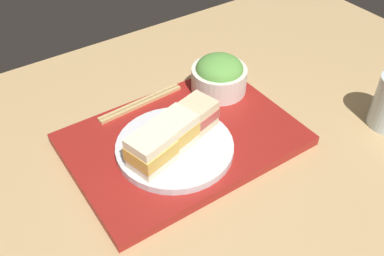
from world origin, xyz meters
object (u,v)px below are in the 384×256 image
(sandwich_near, at_px, (195,116))
(sandwich_middle, at_px, (174,132))
(salad_bowl, at_px, (219,75))
(sandwich_plate, at_px, (175,147))
(sandwich_far, at_px, (151,150))
(chopsticks_pair, at_px, (141,103))

(sandwich_near, relative_size, sandwich_middle, 1.01)
(sandwich_middle, height_order, salad_bowl, salad_bowl)
(sandwich_near, xyz_separation_m, salad_bowl, (-0.12, -0.09, -0.00))
(sandwich_plate, xyz_separation_m, sandwich_far, (0.06, 0.02, 0.04))
(sandwich_middle, relative_size, salad_bowl, 0.75)
(sandwich_middle, height_order, chopsticks_pair, sandwich_middle)
(sandwich_plate, xyz_separation_m, sandwich_middle, (0.00, 0.00, 0.04))
(sandwich_middle, xyz_separation_m, chopsticks_pair, (-0.01, -0.15, -0.04))
(sandwich_middle, bearing_deg, sandwich_far, 17.79)
(sandwich_far, bearing_deg, sandwich_plate, -162.21)
(salad_bowl, bearing_deg, sandwich_plate, 30.45)
(salad_bowl, bearing_deg, sandwich_middle, 30.45)
(sandwich_far, xyz_separation_m, chopsticks_pair, (-0.07, -0.17, -0.04))
(sandwich_far, xyz_separation_m, salad_bowl, (-0.23, -0.12, -0.01))
(sandwich_near, height_order, chopsticks_pair, sandwich_near)
(sandwich_near, relative_size, salad_bowl, 0.76)
(sandwich_far, bearing_deg, sandwich_middle, -162.21)
(sandwich_middle, xyz_separation_m, salad_bowl, (-0.18, -0.10, -0.01))
(sandwich_near, distance_m, sandwich_middle, 0.06)
(salad_bowl, bearing_deg, chopsticks_pair, -16.72)
(chopsticks_pair, bearing_deg, sandwich_near, 107.69)
(sandwich_far, bearing_deg, chopsticks_pair, -112.68)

